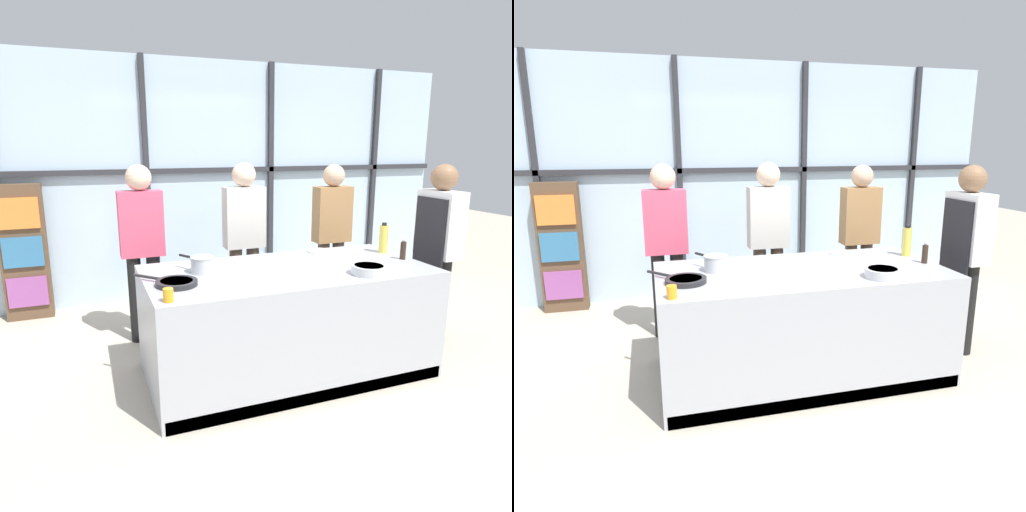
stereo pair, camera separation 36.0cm
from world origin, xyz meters
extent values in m
plane|color=#BCB29E|center=(0.00, 0.00, 0.00)|extent=(18.00, 18.00, 0.00)
cube|color=silver|center=(0.00, 2.27, 1.40)|extent=(6.40, 0.04, 2.80)
cube|color=#2D2D33|center=(0.00, 2.22, 1.54)|extent=(6.40, 0.06, 0.06)
cube|color=#2D2D33|center=(-2.30, 2.22, 1.40)|extent=(0.06, 0.06, 2.80)
cube|color=#2D2D33|center=(-0.77, 2.22, 1.40)|extent=(0.06, 0.06, 2.80)
cube|color=#2D2D33|center=(0.77, 2.22, 1.40)|extent=(0.06, 0.06, 2.80)
cube|color=#2D2D33|center=(2.30, 2.22, 1.40)|extent=(0.06, 0.06, 2.80)
cube|color=brown|center=(-2.11, 2.09, 0.72)|extent=(0.46, 0.16, 1.45)
cube|color=#994C93|center=(-2.11, 2.00, 0.32)|extent=(0.39, 0.03, 0.32)
cube|color=teal|center=(-2.11, 2.00, 0.75)|extent=(0.39, 0.03, 0.32)
cube|color=orange|center=(-2.11, 2.00, 1.16)|extent=(0.39, 0.03, 0.32)
cube|color=#A8AAB2|center=(0.00, 0.00, 0.44)|extent=(2.26, 1.09, 0.88)
cube|color=black|center=(-0.79, 0.00, 0.88)|extent=(0.52, 0.52, 0.01)
cube|color=black|center=(0.00, -0.53, 0.05)|extent=(2.22, 0.03, 0.10)
cylinder|color=#38383D|center=(-0.92, -0.12, 0.88)|extent=(0.13, 0.13, 0.01)
cylinder|color=#38383D|center=(-0.67, -0.12, 0.88)|extent=(0.13, 0.13, 0.01)
cylinder|color=#38383D|center=(-0.92, 0.12, 0.88)|extent=(0.13, 0.13, 0.01)
cylinder|color=#38383D|center=(-0.67, 0.12, 0.88)|extent=(0.13, 0.13, 0.01)
cylinder|color=black|center=(1.54, -0.04, 0.42)|extent=(0.14, 0.14, 0.84)
cylinder|color=black|center=(1.54, 0.16, 0.42)|extent=(0.14, 0.14, 0.84)
cube|color=white|center=(1.54, 0.06, 1.14)|extent=(0.20, 0.44, 0.60)
sphere|color=#8C6647|center=(1.54, 0.06, 1.56)|extent=(0.23, 0.23, 0.23)
cube|color=black|center=(1.43, 0.06, 0.92)|extent=(0.02, 0.37, 0.92)
cylinder|color=black|center=(-0.91, 1.06, 0.42)|extent=(0.13, 0.13, 0.84)
cylinder|color=black|center=(-1.09, 1.06, 0.42)|extent=(0.13, 0.13, 0.84)
cube|color=#DB4C6B|center=(-1.00, 1.06, 1.14)|extent=(0.40, 0.18, 0.60)
sphere|color=beige|center=(-1.00, 1.06, 1.55)|extent=(0.23, 0.23, 0.23)
cylinder|color=#47382D|center=(0.09, 1.06, 0.42)|extent=(0.13, 0.13, 0.84)
cylinder|color=#47382D|center=(-0.09, 1.06, 0.42)|extent=(0.13, 0.13, 0.84)
cube|color=beige|center=(0.00, 1.06, 1.14)|extent=(0.40, 0.18, 0.60)
sphere|color=beige|center=(0.00, 1.06, 1.56)|extent=(0.23, 0.23, 0.23)
cylinder|color=#47382D|center=(1.09, 1.06, 0.41)|extent=(0.13, 0.13, 0.82)
cylinder|color=#47382D|center=(0.91, 1.06, 0.41)|extent=(0.13, 0.13, 0.82)
cube|color=#A37547|center=(1.00, 1.06, 1.12)|extent=(0.40, 0.18, 0.59)
sphere|color=#D8AD8C|center=(1.00, 1.06, 1.53)|extent=(0.23, 0.23, 0.23)
cylinder|color=#232326|center=(-0.92, -0.12, 0.90)|extent=(0.29, 0.29, 0.04)
cylinder|color=#B26B2D|center=(-0.92, -0.12, 0.92)|extent=(0.23, 0.23, 0.01)
cylinder|color=#232326|center=(-1.10, 0.07, 0.91)|extent=(0.18, 0.19, 0.02)
cylinder|color=silver|center=(-0.67, 0.12, 0.95)|extent=(0.18, 0.18, 0.13)
cylinder|color=silver|center=(-0.67, 0.12, 1.01)|extent=(0.19, 0.19, 0.01)
cylinder|color=black|center=(-0.76, 0.27, 0.99)|extent=(0.10, 0.15, 0.02)
cylinder|color=white|center=(0.51, 0.41, 0.89)|extent=(0.24, 0.24, 0.01)
cylinder|color=silver|center=(0.50, -0.36, 0.92)|extent=(0.27, 0.27, 0.07)
cylinder|color=#4C4C51|center=(0.50, -0.36, 0.95)|extent=(0.22, 0.22, 0.01)
cylinder|color=#E0CC4C|center=(1.03, 0.19, 1.01)|extent=(0.08, 0.08, 0.25)
cylinder|color=black|center=(1.03, 0.19, 1.15)|extent=(0.04, 0.04, 0.02)
cylinder|color=#332319|center=(1.04, -0.07, 0.96)|extent=(0.05, 0.05, 0.15)
sphere|color=#B2B2B7|center=(1.04, -0.07, 1.05)|extent=(0.03, 0.03, 0.03)
cylinder|color=orange|center=(-1.03, -0.45, 0.93)|extent=(0.07, 0.07, 0.09)
camera|label=1|loc=(-1.48, -3.17, 1.84)|focal=32.00mm
camera|label=2|loc=(-1.14, -3.28, 1.84)|focal=32.00mm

